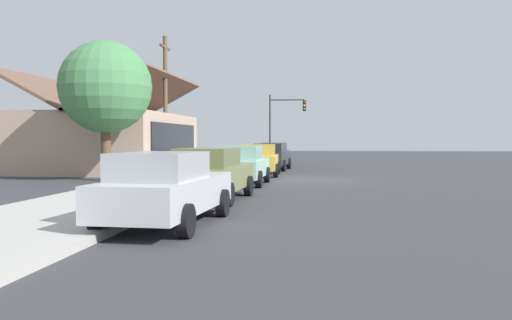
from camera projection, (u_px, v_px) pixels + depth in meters
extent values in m
plane|color=#38383D|center=(313.00, 180.00, 25.47)|extent=(120.00, 120.00, 0.00)
cube|color=#B2AFA8|center=(192.00, 177.00, 26.15)|extent=(60.00, 4.20, 0.16)
cube|color=silver|center=(168.00, 194.00, 12.12)|extent=(4.90, 1.98, 0.70)
cube|color=#A0A2A6|center=(160.00, 166.00, 11.62)|extent=(2.39, 1.65, 0.56)
cylinder|color=black|center=(154.00, 202.00, 13.75)|extent=(0.67, 0.25, 0.66)
cylinder|color=black|center=(223.00, 203.00, 13.45)|extent=(0.67, 0.25, 0.66)
cylinder|color=black|center=(99.00, 219.00, 10.82)|extent=(0.67, 0.25, 0.66)
cylinder|color=black|center=(186.00, 221.00, 10.52)|extent=(0.67, 0.25, 0.66)
cube|color=olive|center=(212.00, 178.00, 17.02)|extent=(4.79, 1.97, 0.70)
cube|color=#61683C|center=(208.00, 158.00, 16.53)|extent=(2.33, 1.63, 0.56)
cylinder|color=black|center=(198.00, 185.00, 18.62)|extent=(0.67, 0.26, 0.66)
cylinder|color=black|center=(248.00, 186.00, 18.32)|extent=(0.67, 0.26, 0.66)
cylinder|color=black|center=(169.00, 194.00, 15.75)|extent=(0.67, 0.26, 0.66)
cylinder|color=black|center=(229.00, 195.00, 15.45)|extent=(0.67, 0.26, 0.66)
cube|color=#9ED1BC|center=(242.00, 168.00, 22.71)|extent=(4.37, 1.76, 0.70)
cube|color=#86B1A0|center=(240.00, 153.00, 22.26)|extent=(2.10, 1.53, 0.56)
cylinder|color=black|center=(228.00, 174.00, 24.18)|extent=(0.66, 0.23, 0.66)
cylinder|color=black|center=(267.00, 175.00, 23.95)|extent=(0.66, 0.23, 0.66)
cylinder|color=black|center=(215.00, 179.00, 21.51)|extent=(0.66, 0.23, 0.66)
cylinder|color=black|center=(259.00, 179.00, 21.28)|extent=(0.66, 0.23, 0.66)
cube|color=gold|center=(259.00, 162.00, 28.39)|extent=(4.43, 1.98, 0.70)
cube|color=gold|center=(259.00, 150.00, 27.93)|extent=(2.16, 1.66, 0.56)
cylinder|color=black|center=(244.00, 168.00, 29.82)|extent=(0.67, 0.25, 0.66)
cylinder|color=black|center=(278.00, 168.00, 29.68)|extent=(0.67, 0.25, 0.66)
cylinder|color=black|center=(239.00, 170.00, 27.13)|extent=(0.67, 0.25, 0.66)
cylinder|color=black|center=(276.00, 171.00, 26.99)|extent=(0.67, 0.25, 0.66)
cube|color=#2D3035|center=(271.00, 159.00, 33.48)|extent=(4.68, 2.01, 0.70)
cube|color=#27292D|center=(270.00, 148.00, 33.00)|extent=(2.28, 1.69, 0.56)
cylinder|color=black|center=(260.00, 163.00, 35.05)|extent=(0.67, 0.25, 0.66)
cylinder|color=black|center=(289.00, 163.00, 34.75)|extent=(0.67, 0.25, 0.66)
cylinder|color=black|center=(252.00, 165.00, 32.24)|extent=(0.67, 0.25, 0.66)
cylinder|color=black|center=(283.00, 166.00, 31.94)|extent=(0.67, 0.25, 0.66)
cube|color=navy|center=(276.00, 156.00, 39.13)|extent=(4.45, 1.75, 0.70)
cube|color=navy|center=(275.00, 147.00, 38.66)|extent=(2.14, 1.53, 0.56)
cylinder|color=black|center=(265.00, 160.00, 40.61)|extent=(0.66, 0.22, 0.66)
cylinder|color=black|center=(289.00, 160.00, 40.40)|extent=(0.66, 0.22, 0.66)
cylinder|color=black|center=(261.00, 161.00, 37.88)|extent=(0.66, 0.22, 0.66)
cylinder|color=black|center=(286.00, 162.00, 37.67)|extent=(0.66, 0.22, 0.66)
cube|color=tan|center=(108.00, 143.00, 32.66)|extent=(11.15, 7.94, 3.28)
cube|color=black|center=(175.00, 140.00, 32.17)|extent=(8.92, 0.08, 1.84)
cube|color=brown|center=(141.00, 96.00, 32.32)|extent=(11.75, 4.27, 2.37)
cube|color=brown|center=(75.00, 97.00, 32.80)|extent=(11.75, 4.27, 2.37)
cylinder|color=brown|center=(106.00, 147.00, 24.80)|extent=(0.44, 0.44, 3.03)
sphere|color=#47844C|center=(105.00, 87.00, 24.70)|extent=(4.08, 4.08, 4.08)
cylinder|color=#383833|center=(270.00, 129.00, 42.56)|extent=(0.14, 0.14, 5.20)
cylinder|color=#383833|center=(287.00, 100.00, 42.31)|extent=(0.10, 2.60, 0.10)
cube|color=black|center=(304.00, 106.00, 42.17)|extent=(0.28, 0.24, 0.80)
sphere|color=red|center=(304.00, 102.00, 42.01)|extent=(0.16, 0.16, 0.16)
sphere|color=yellow|center=(304.00, 106.00, 42.02)|extent=(0.16, 0.16, 0.16)
sphere|color=green|center=(304.00, 109.00, 42.03)|extent=(0.16, 0.16, 0.16)
cylinder|color=brown|center=(165.00, 105.00, 30.90)|extent=(0.24, 0.24, 7.50)
cube|color=brown|center=(165.00, 47.00, 30.78)|extent=(1.80, 0.12, 0.12)
cylinder|color=red|center=(139.00, 195.00, 14.40)|extent=(0.22, 0.22, 0.55)
sphere|color=red|center=(139.00, 181.00, 14.39)|extent=(0.18, 0.18, 0.18)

